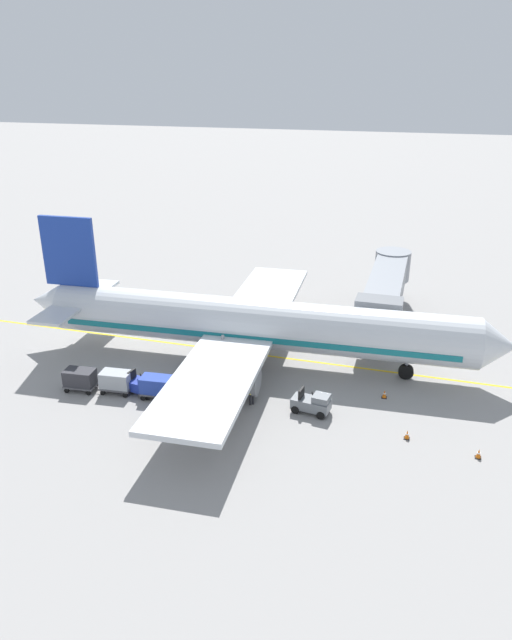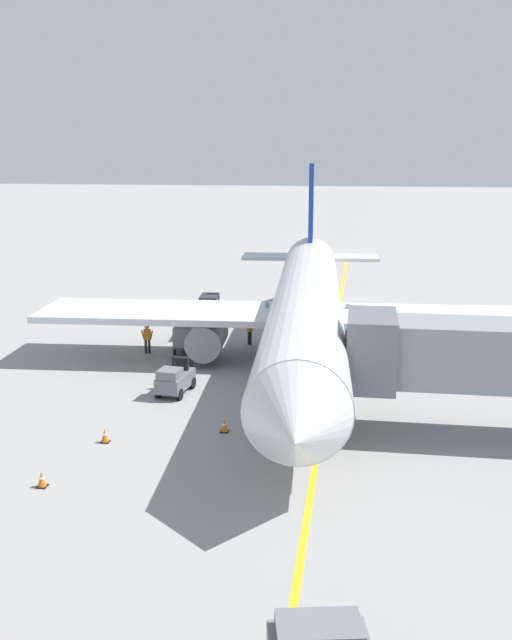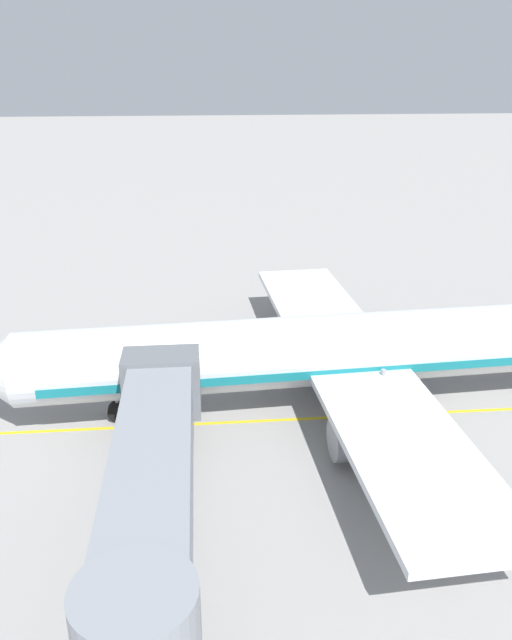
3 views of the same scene
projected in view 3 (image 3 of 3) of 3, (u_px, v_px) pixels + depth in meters
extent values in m
plane|color=gray|center=(343.00, 417.00, 32.95)|extent=(400.00, 400.00, 0.00)
cube|color=gold|center=(343.00, 417.00, 32.95)|extent=(0.24, 80.00, 0.01)
cylinder|color=silver|center=(332.00, 349.00, 32.91)|extent=(5.58, 32.16, 3.70)
cube|color=#14707A|center=(332.00, 357.00, 33.09)|extent=(5.47, 29.61, 0.44)
cube|color=black|center=(24.00, 357.00, 30.55)|extent=(2.84, 1.26, 0.60)
cube|color=silver|center=(350.00, 359.00, 33.30)|extent=(30.25, 6.96, 0.36)
cylinder|color=gray|center=(366.00, 438.00, 28.63)|extent=(2.19, 3.31, 2.00)
cylinder|color=gray|center=(311.00, 340.00, 38.69)|extent=(2.19, 3.31, 2.00)
cylinder|color=black|center=(118.00, 411.00, 32.41)|extent=(0.51, 1.12, 1.10)
cylinder|color=gray|center=(116.00, 385.00, 31.82)|extent=(0.24, 0.24, 2.00)
cylinder|color=black|center=(380.00, 414.00, 32.12)|extent=(0.51, 1.12, 1.10)
cylinder|color=gray|center=(382.00, 388.00, 31.53)|extent=(0.24, 0.24, 2.00)
cylinder|color=black|center=(354.00, 374.00, 36.33)|extent=(0.51, 1.12, 1.10)
cylinder|color=gray|center=(355.00, 349.00, 35.74)|extent=(0.24, 0.24, 2.00)
cube|color=gray|center=(154.00, 466.00, 23.07)|extent=(14.50, 2.80, 2.60)
cube|color=slate|center=(162.00, 383.00, 29.01)|extent=(2.00, 3.50, 2.99)
cylinder|color=gray|center=(137.00, 631.00, 16.39)|extent=(3.36, 3.36, 2.86)
cube|color=slate|center=(224.00, 351.00, 38.92)|extent=(1.50, 2.63, 0.70)
cube|color=slate|center=(213.00, 343.00, 38.72)|extent=(1.14, 1.17, 0.44)
cube|color=black|center=(235.00, 342.00, 38.64)|extent=(0.85, 0.26, 0.64)
cylinder|color=black|center=(222.00, 342.00, 38.68)|extent=(0.11, 0.27, 0.54)
cylinder|color=black|center=(209.00, 360.00, 38.58)|extent=(0.27, 0.58, 0.56)
cylinder|color=black|center=(211.00, 353.00, 39.58)|extent=(0.27, 0.58, 0.56)
cylinder|color=black|center=(238.00, 361.00, 38.53)|extent=(0.27, 0.58, 0.56)
cylinder|color=black|center=(239.00, 353.00, 39.53)|extent=(0.27, 0.58, 0.56)
cube|color=#1E339E|center=(407.00, 338.00, 40.76)|extent=(1.58, 2.66, 0.70)
cube|color=#1E339E|center=(397.00, 330.00, 40.59)|extent=(1.17, 1.20, 0.44)
cube|color=black|center=(419.00, 329.00, 40.46)|extent=(0.85, 0.29, 0.64)
cylinder|color=black|center=(406.00, 329.00, 40.52)|extent=(0.12, 0.27, 0.54)
cylinder|color=black|center=(394.00, 346.00, 40.45)|extent=(0.29, 0.58, 0.56)
cylinder|color=black|center=(392.00, 339.00, 41.45)|extent=(0.29, 0.58, 0.56)
cylinder|color=black|center=(421.00, 347.00, 40.34)|extent=(0.29, 0.58, 0.56)
cylinder|color=black|center=(419.00, 340.00, 41.33)|extent=(0.29, 0.58, 0.56)
cube|color=#4C4C51|center=(337.00, 342.00, 40.79)|extent=(1.50, 2.31, 0.12)
cube|color=#999EA3|center=(337.00, 333.00, 40.56)|extent=(1.42, 2.19, 1.10)
cylinder|color=#4C4C51|center=(315.00, 343.00, 40.55)|extent=(0.13, 0.70, 0.07)
cylinder|color=black|center=(327.00, 349.00, 40.24)|extent=(0.15, 0.37, 0.36)
cylinder|color=black|center=(322.00, 342.00, 41.25)|extent=(0.15, 0.37, 0.36)
cylinder|color=black|center=(351.00, 348.00, 40.52)|extent=(0.15, 0.37, 0.36)
cylinder|color=black|center=(346.00, 341.00, 41.52)|extent=(0.15, 0.37, 0.36)
cube|color=#4C4C51|center=(385.00, 341.00, 40.94)|extent=(1.50, 2.31, 0.12)
cube|color=#233D9E|center=(386.00, 332.00, 40.71)|extent=(1.42, 2.19, 1.10)
cylinder|color=#4C4C51|center=(364.00, 342.00, 40.70)|extent=(0.13, 0.70, 0.07)
cylinder|color=black|center=(376.00, 348.00, 40.39)|extent=(0.15, 0.37, 0.36)
cylinder|color=black|center=(370.00, 341.00, 41.40)|extent=(0.15, 0.37, 0.36)
cylinder|color=black|center=(400.00, 346.00, 40.67)|extent=(0.15, 0.37, 0.36)
cylinder|color=black|center=(394.00, 340.00, 41.67)|extent=(0.15, 0.37, 0.36)
cube|color=#4C4C51|center=(430.00, 338.00, 41.32)|extent=(1.50, 2.31, 0.12)
cube|color=#999EA3|center=(431.00, 329.00, 41.09)|extent=(1.42, 2.19, 1.10)
cylinder|color=#4C4C51|center=(409.00, 340.00, 41.08)|extent=(0.13, 0.70, 0.07)
cylinder|color=black|center=(421.00, 346.00, 40.77)|extent=(0.15, 0.37, 0.36)
cylinder|color=black|center=(414.00, 339.00, 41.78)|extent=(0.15, 0.37, 0.36)
cylinder|color=black|center=(445.00, 344.00, 41.05)|extent=(0.15, 0.37, 0.36)
cylinder|color=black|center=(437.00, 337.00, 42.05)|extent=(0.15, 0.37, 0.36)
cube|color=#4C4C51|center=(465.00, 334.00, 41.95)|extent=(1.50, 2.31, 0.12)
cube|color=#2D2D33|center=(466.00, 325.00, 41.72)|extent=(1.42, 2.19, 1.10)
cylinder|color=#4C4C51|center=(444.00, 336.00, 41.71)|extent=(0.13, 0.70, 0.07)
cylinder|color=black|center=(457.00, 341.00, 41.40)|extent=(0.15, 0.37, 0.36)
cylinder|color=black|center=(449.00, 335.00, 42.41)|extent=(0.15, 0.37, 0.36)
cylinder|color=black|center=(480.00, 340.00, 41.68)|extent=(0.15, 0.37, 0.36)
cylinder|color=black|center=(472.00, 333.00, 42.68)|extent=(0.15, 0.37, 0.36)
cylinder|color=#232328|center=(319.00, 330.00, 42.58)|extent=(0.15, 0.15, 0.85)
cylinder|color=#232328|center=(318.00, 329.00, 42.76)|extent=(0.15, 0.15, 0.85)
cube|color=orange|center=(319.00, 319.00, 42.40)|extent=(0.40, 0.27, 0.60)
cylinder|color=orange|center=(320.00, 321.00, 42.19)|extent=(0.23, 0.11, 0.57)
cylinder|color=orange|center=(318.00, 319.00, 42.64)|extent=(0.23, 0.11, 0.57)
sphere|color=tan|center=(319.00, 313.00, 42.23)|extent=(0.22, 0.22, 0.22)
cube|color=red|center=(319.00, 313.00, 42.23)|extent=(0.27, 0.10, 0.10)
cylinder|color=#232328|center=(287.00, 351.00, 39.42)|extent=(0.15, 0.15, 0.85)
cylinder|color=#232328|center=(289.00, 350.00, 39.57)|extent=(0.15, 0.15, 0.85)
cube|color=yellow|center=(288.00, 340.00, 39.22)|extent=(0.44, 0.44, 0.60)
cylinder|color=yellow|center=(286.00, 342.00, 39.06)|extent=(0.22, 0.22, 0.57)
cylinder|color=yellow|center=(290.00, 340.00, 39.42)|extent=(0.22, 0.22, 0.57)
sphere|color=tan|center=(288.00, 334.00, 39.06)|extent=(0.22, 0.22, 0.22)
cube|color=red|center=(288.00, 334.00, 39.05)|extent=(0.25, 0.24, 0.10)
cylinder|color=#232328|center=(379.00, 365.00, 37.67)|extent=(0.15, 0.15, 0.85)
cylinder|color=#232328|center=(381.00, 364.00, 37.80)|extent=(0.15, 0.15, 0.85)
cube|color=orange|center=(381.00, 353.00, 37.46)|extent=(0.43, 0.45, 0.60)
cylinder|color=orange|center=(379.00, 355.00, 37.32)|extent=(0.21, 0.23, 0.57)
cylinder|color=orange|center=(384.00, 353.00, 37.64)|extent=(0.21, 0.23, 0.57)
sphere|color=#997051|center=(382.00, 347.00, 37.30)|extent=(0.22, 0.22, 0.22)
cube|color=red|center=(382.00, 346.00, 37.29)|extent=(0.23, 0.25, 0.10)
cube|color=black|center=(61.00, 352.00, 40.26)|extent=(0.36, 0.36, 0.04)
cone|color=orange|center=(60.00, 348.00, 40.15)|extent=(0.30, 0.30, 0.55)
cylinder|color=white|center=(60.00, 347.00, 40.13)|extent=(0.21, 0.21, 0.06)
cube|color=black|center=(148.00, 389.00, 35.76)|extent=(0.36, 0.36, 0.04)
cone|color=orange|center=(147.00, 384.00, 35.64)|extent=(0.30, 0.30, 0.55)
cylinder|color=white|center=(147.00, 384.00, 35.63)|extent=(0.21, 0.21, 0.06)
cube|color=black|center=(124.00, 355.00, 39.84)|extent=(0.36, 0.36, 0.04)
cone|color=orange|center=(124.00, 351.00, 39.73)|extent=(0.30, 0.30, 0.55)
cylinder|color=white|center=(124.00, 351.00, 39.72)|extent=(0.21, 0.21, 0.06)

